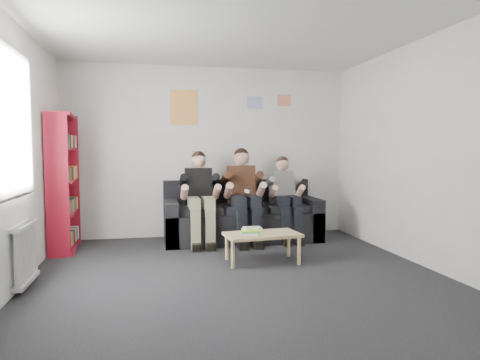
% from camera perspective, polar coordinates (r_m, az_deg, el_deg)
% --- Properties ---
extents(room_shell, '(5.00, 5.00, 5.00)m').
position_cam_1_polar(room_shell, '(4.43, 0.05, 3.63)').
color(room_shell, black).
rests_on(room_shell, ground).
extents(sofa, '(2.34, 0.96, 0.90)m').
position_cam_1_polar(sofa, '(6.62, 0.14, -5.16)').
color(sofa, black).
rests_on(sofa, ground).
extents(bookshelf, '(0.28, 0.84, 1.87)m').
position_cam_1_polar(bookshelf, '(6.29, -22.43, -0.35)').
color(bookshelf, maroon).
rests_on(bookshelf, ground).
extents(coffee_table, '(0.90, 0.50, 0.36)m').
position_cam_1_polar(coffee_table, '(5.30, 2.98, -7.56)').
color(coffee_table, '#D8C17D').
rests_on(coffee_table, ground).
extents(game_cases, '(0.28, 0.26, 0.07)m').
position_cam_1_polar(game_cases, '(5.26, 1.41, -6.79)').
color(game_cases, silver).
rests_on(game_cases, coffee_table).
extents(person_left, '(0.41, 0.87, 1.37)m').
position_cam_1_polar(person_left, '(6.27, -5.33, -2.36)').
color(person_left, black).
rests_on(person_left, sofa).
extents(person_middle, '(0.43, 0.92, 1.41)m').
position_cam_1_polar(person_middle, '(6.37, 0.52, -2.08)').
color(person_middle, '#452417').
rests_on(person_middle, sofa).
extents(person_right, '(0.37, 0.79, 1.29)m').
position_cam_1_polar(person_right, '(6.55, 6.10, -2.37)').
color(person_right, white).
rests_on(person_right, sofa).
extents(radiator, '(0.10, 0.64, 0.60)m').
position_cam_1_polar(radiator, '(4.83, -26.69, -8.74)').
color(radiator, silver).
rests_on(radiator, ground).
extents(window, '(0.05, 1.30, 2.36)m').
position_cam_1_polar(window, '(4.75, -27.81, -0.69)').
color(window, white).
rests_on(window, room_shell).
extents(poster_large, '(0.42, 0.01, 0.55)m').
position_cam_1_polar(poster_large, '(6.88, -7.50, 9.56)').
color(poster_large, '#F1C255').
rests_on(poster_large, room_shell).
extents(poster_blue, '(0.25, 0.01, 0.20)m').
position_cam_1_polar(poster_blue, '(7.07, 1.98, 10.26)').
color(poster_blue, blue).
rests_on(poster_blue, room_shell).
extents(poster_pink, '(0.22, 0.01, 0.18)m').
position_cam_1_polar(poster_pink, '(7.21, 5.92, 10.52)').
color(poster_pink, '#D3417E').
rests_on(poster_pink, room_shell).
extents(poster_sign, '(0.20, 0.01, 0.14)m').
position_cam_1_polar(poster_sign, '(6.89, -12.60, 11.17)').
color(poster_sign, white).
rests_on(poster_sign, room_shell).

